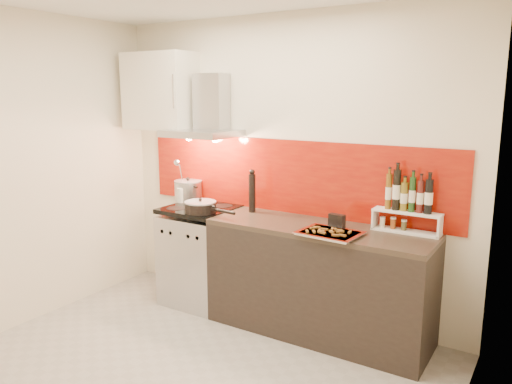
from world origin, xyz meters
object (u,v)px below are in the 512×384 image
Objects in this scene: range_stove at (201,256)px; saute_pan at (201,207)px; pepper_mill at (252,191)px; counter at (318,280)px; baking_tray at (330,233)px; stock_pot at (188,190)px.

saute_pan reaches higher than range_stove.
range_stove is 2.38× the size of pepper_mill.
saute_pan reaches higher than counter.
baking_tray is (0.88, -0.31, -0.17)m from pepper_mill.
range_stove is at bearing -179.77° from counter.
saute_pan is 1.23m from baking_tray.
baking_tray reaches higher than range_stove.
stock_pot is 0.54m from saute_pan.
range_stove is at bearing -32.58° from stock_pot.
counter is at bearing 132.66° from baking_tray.
counter is 3.85× the size of baking_tray.
pepper_mill is (0.76, -0.04, 0.08)m from stock_pot.
pepper_mill reaches higher than counter.
saute_pan is (0.14, -0.15, 0.52)m from range_stove.
range_stove is 0.51× the size of counter.
saute_pan is at bearing 178.93° from baking_tray.
counter is 0.53m from baking_tray.
pepper_mill is at bearing 39.82° from saute_pan.
pepper_mill is at bearing 15.46° from range_stove.
range_stove is 0.66m from stock_pot.
counter is 1.19m from saute_pan.
range_stove is 1.46m from baking_tray.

